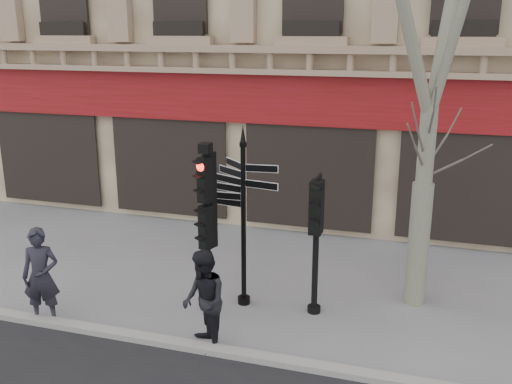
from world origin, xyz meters
TOP-DOWN VIEW (x-y plane):
  - ground at (0.00, 0.00)m, footprint 80.00×80.00m
  - kerb at (0.00, -1.40)m, footprint 80.00×0.25m
  - fingerpost at (-0.36, 0.51)m, footprint 1.93×1.93m
  - traffic_signal_main at (-0.88, -0.07)m, footprint 0.43×0.37m
  - traffic_signal_secondary at (1.06, 0.56)m, footprint 0.45×0.32m
  - pedestrian_a at (-3.71, -1.30)m, footprint 0.79×0.64m
  - pedestrian_b at (-0.48, -1.30)m, footprint 1.06×1.10m

SIDE VIEW (x-z plane):
  - ground at x=0.00m, z-range 0.00..0.00m
  - kerb at x=0.00m, z-range 0.00..0.12m
  - pedestrian_b at x=-0.48m, z-range 0.00..1.79m
  - pedestrian_a at x=-3.71m, z-range 0.00..1.86m
  - traffic_signal_secondary at x=1.06m, z-range 0.53..3.20m
  - traffic_signal_main at x=-0.88m, z-range 0.44..3.80m
  - fingerpost at x=-0.36m, z-range 0.62..4.25m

